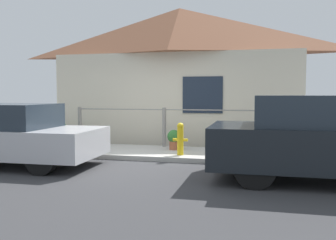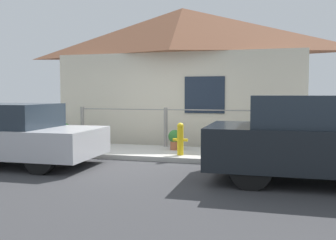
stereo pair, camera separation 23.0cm
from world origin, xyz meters
The scene contains 9 objects.
ground_plane centered at (0.00, 0.00, 0.00)m, with size 60.00×60.00×0.00m, color #38383A.
sidewalk centered at (0.00, 0.87, 0.05)m, with size 24.00×1.74×0.11m.
house centered at (0.00, 3.37, 3.17)m, with size 7.48×2.23×4.07m.
fence centered at (0.00, 1.59, 0.67)m, with size 4.90×0.10×1.02m.
car_left centered at (-2.70, -1.08, 0.64)m, with size 3.87×1.76×1.28m.
car_right centered at (3.56, -1.08, 0.73)m, with size 4.05×1.83×1.46m.
fire_hydrant centered at (0.69, 0.38, 0.49)m, with size 0.34×0.15×0.73m.
potted_plant_near_hydrant centered at (0.37, 1.13, 0.38)m, with size 0.32×0.32×0.49m.
potted_plant_by_fence centered at (-2.75, 1.20, 0.45)m, with size 0.45×0.45×0.59m.
Camera 2 is at (2.64, -7.73, 1.49)m, focal length 40.00 mm.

